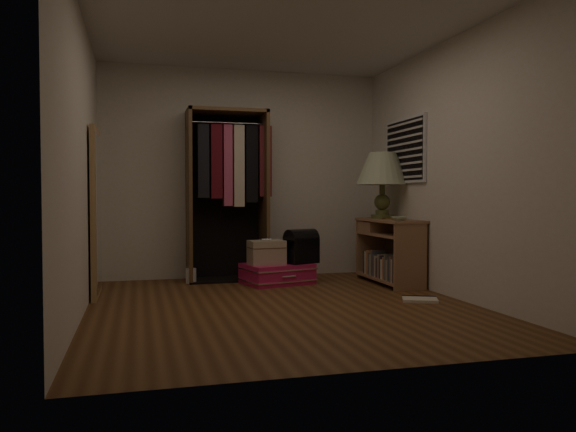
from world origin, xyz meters
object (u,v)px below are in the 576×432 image
object	(u,v)px
train_case	(267,252)
black_bag	(301,246)
white_jug	(191,275)
pink_suitcase	(277,274)
open_wardrobe	(230,180)
floor_mirror	(96,213)
console_bookshelf	(388,249)
table_lamp	(382,170)

from	to	relation	value
train_case	black_bag	bearing A→B (deg)	-6.09
white_jug	pink_suitcase	bearing A→B (deg)	-16.38
open_wardrobe	floor_mirror	distance (m)	1.72
floor_mirror	train_case	xyz separation A→B (m)	(1.84, 0.29, -0.48)
floor_mirror	black_bag	xyz separation A→B (m)	(2.25, 0.28, -0.41)
console_bookshelf	open_wardrobe	bearing A→B (deg)	157.21
white_jug	floor_mirror	bearing A→B (deg)	-149.09
open_wardrobe	train_case	size ratio (longest dim) A/B	4.76
table_lamp	white_jug	bearing A→B (deg)	170.20
train_case	pink_suitcase	bearing A→B (deg)	7.06
table_lamp	white_jug	world-z (taller)	table_lamp
pink_suitcase	white_jug	world-z (taller)	pink_suitcase
white_jug	table_lamp	bearing A→B (deg)	-9.80
white_jug	console_bookshelf	bearing A→B (deg)	-14.18
open_wardrobe	table_lamp	world-z (taller)	open_wardrobe
train_case	white_jug	world-z (taller)	train_case
open_wardrobe	white_jug	size ratio (longest dim) A/B	9.50
open_wardrobe	pink_suitcase	xyz separation A→B (m)	(0.48, -0.45, -1.10)
pink_suitcase	white_jug	distance (m)	1.01
open_wardrobe	pink_suitcase	size ratio (longest dim) A/B	2.32
train_case	table_lamp	size ratio (longest dim) A/B	0.55
table_lamp	white_jug	xyz separation A→B (m)	(-2.24, 0.39, -1.24)
floor_mirror	table_lamp	xyz separation A→B (m)	(3.24, 0.21, 0.48)
train_case	black_bag	distance (m)	0.42
console_bookshelf	open_wardrobe	xyz separation A→B (m)	(-1.75, 0.73, 0.82)
floor_mirror	train_case	world-z (taller)	floor_mirror
console_bookshelf	white_jug	bearing A→B (deg)	165.82
black_bag	table_lamp	xyz separation A→B (m)	(0.99, -0.07, 0.89)
console_bookshelf	train_case	bearing A→B (deg)	169.83
floor_mirror	black_bag	world-z (taller)	floor_mirror
pink_suitcase	white_jug	size ratio (longest dim) A/B	4.10
console_bookshelf	open_wardrobe	world-z (taller)	open_wardrobe
train_case	white_jug	distance (m)	0.93
open_wardrobe	white_jug	xyz separation A→B (m)	(-0.49, -0.17, -1.13)
black_bag	console_bookshelf	bearing A→B (deg)	-35.17
floor_mirror	pink_suitcase	size ratio (longest dim) A/B	1.92
white_jug	black_bag	bearing A→B (deg)	-14.30
open_wardrobe	table_lamp	size ratio (longest dim) A/B	2.60
console_bookshelf	pink_suitcase	xyz separation A→B (m)	(-1.27, 0.28, -0.28)
floor_mirror	black_bag	distance (m)	2.31
pink_suitcase	console_bookshelf	bearing A→B (deg)	-27.19
train_case	open_wardrobe	bearing A→B (deg)	120.00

